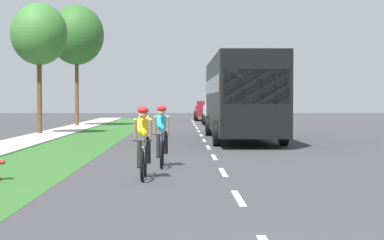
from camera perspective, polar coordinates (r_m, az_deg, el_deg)
name	(u,v)px	position (r m, az deg, el deg)	size (l,w,h in m)	color
ground_plane	(206,144)	(25.21, 1.26, -2.12)	(120.00, 120.00, 0.00)	#38383A
grass_verge	(79,144)	(25.50, -10.02, -2.09)	(2.90, 70.00, 0.01)	#2D6026
sidewalk_concrete	(17,144)	(25.99, -15.34, -2.05)	(1.98, 70.00, 0.10)	#B2ADA3
lane_markings_center	(202,138)	(29.20, 0.94, -1.58)	(0.12, 53.80, 0.01)	white
cyclist_lead	(144,142)	(13.94, -4.34, -1.94)	(0.42, 1.72, 1.58)	black
cyclist_trailing	(162,135)	(16.44, -2.70, -1.37)	(0.42, 1.72, 1.58)	black
bus_black	(241,94)	(27.66, 4.36, 2.33)	(2.78, 11.60, 3.48)	black
suv_white	(218,111)	(44.75, 2.31, 0.80)	(2.15, 4.70, 1.79)	silver
pickup_maroon	(207,111)	(53.86, 1.39, 0.84)	(2.22, 5.10, 1.64)	maroon
street_tree_near	(39,35)	(33.09, -13.47, 7.41)	(2.81, 2.81, 6.56)	brown
street_tree_far	(77,35)	(43.09, -10.25, 7.45)	(3.58, 3.58, 7.98)	brown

